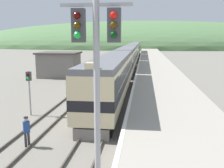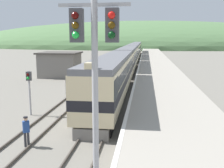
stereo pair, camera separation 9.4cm
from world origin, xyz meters
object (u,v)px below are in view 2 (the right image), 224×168
at_px(express_train_lead_car, 113,76).
at_px(track_worker, 26,130).
at_px(signal_mast_main, 95,66).
at_px(signal_post_siding, 29,84).
at_px(carriage_fourth, 137,48).
at_px(carriage_second, 128,58).
at_px(carriage_third, 134,52).

xyz_separation_m(express_train_lead_car, track_worker, (-3.45, -11.83, -1.36)).
distance_m(signal_mast_main, signal_post_siding, 13.76).
bearing_deg(express_train_lead_car, carriage_fourth, 90.00).
xyz_separation_m(carriage_second, carriage_third, (0.00, 22.15, 0.00)).
distance_m(express_train_lead_car, carriage_third, 44.88).
height_order(carriage_fourth, track_worker, carriage_fourth).
relative_size(signal_mast_main, track_worker, 4.53).
height_order(express_train_lead_car, track_worker, express_train_lead_car).
bearing_deg(signal_post_siding, track_worker, -67.49).
bearing_deg(signal_mast_main, express_train_lead_car, 95.29).
bearing_deg(carriage_third, carriage_fourth, 90.00).
height_order(carriage_fourth, signal_post_siding, carriage_fourth).
relative_size(express_train_lead_car, carriage_fourth, 1.03).
distance_m(carriage_second, track_worker, 34.76).
bearing_deg(carriage_fourth, express_train_lead_car, -90.00).
relative_size(carriage_fourth, signal_mast_main, 2.65).
distance_m(carriage_third, track_worker, 56.83).
distance_m(carriage_second, carriage_third, 22.15).
bearing_deg(carriage_fourth, track_worker, -92.51).
height_order(carriage_second, carriage_fourth, same).
bearing_deg(track_worker, carriage_second, 84.29).
bearing_deg(signal_post_siding, express_train_lead_car, 45.51).
height_order(express_train_lead_car, carriage_fourth, express_train_lead_car).
distance_m(express_train_lead_car, carriage_fourth, 67.03).
relative_size(express_train_lead_car, track_worker, 12.38).
bearing_deg(carriage_second, carriage_fourth, 90.00).
xyz_separation_m(signal_mast_main, signal_post_siding, (-7.47, 11.23, -2.70)).
height_order(carriage_second, carriage_third, same).
distance_m(carriage_second, signal_mast_main, 40.08).
relative_size(carriage_second, signal_mast_main, 2.65).
xyz_separation_m(express_train_lead_car, signal_post_siding, (-5.88, -5.98, 0.19)).
bearing_deg(express_train_lead_car, track_worker, -106.27).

